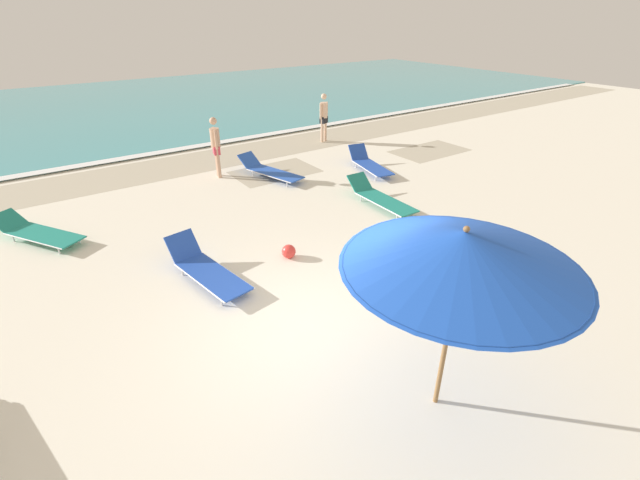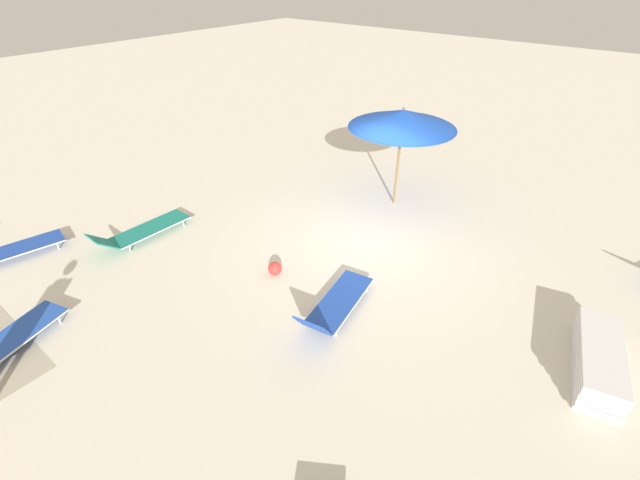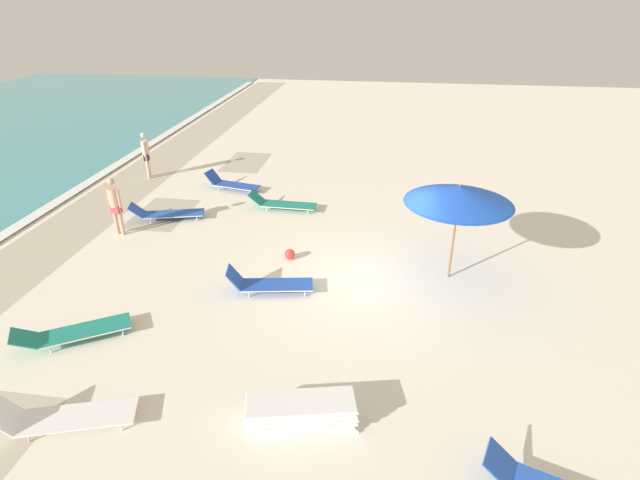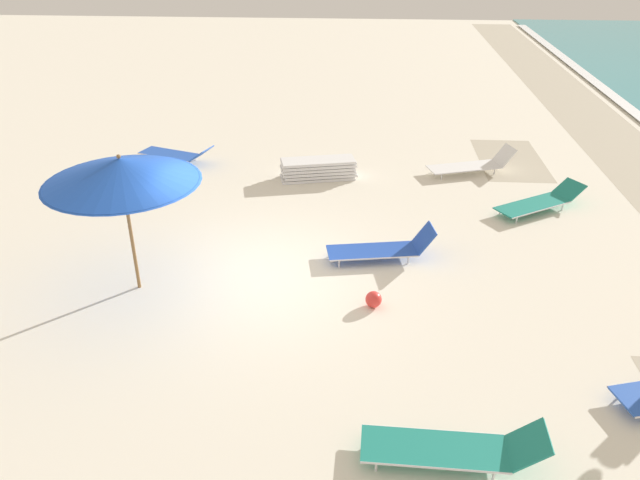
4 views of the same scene
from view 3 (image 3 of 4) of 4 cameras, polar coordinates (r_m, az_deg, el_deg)
ground_plane at (r=12.71m, az=5.82°, el=-4.92°), size 60.00×60.00×0.16m
beach_umbrella at (r=12.21m, az=15.62°, el=4.97°), size 2.58×2.58×2.52m
lounger_stack at (r=8.82m, az=-2.20°, el=-19.07°), size 1.02×1.98×0.49m
sun_lounger_under_umbrella at (r=18.54m, az=-10.05°, el=6.36°), size 1.02×2.09×0.60m
sun_lounger_beside_umbrella at (r=11.71m, az=-26.34°, el=-9.39°), size 1.71×2.22×0.47m
sun_lounger_near_water_left at (r=9.78m, az=-27.24°, el=-17.48°), size 1.25×2.29×0.62m
sun_lounger_near_water_right at (r=16.56m, az=-17.10°, el=2.97°), size 1.19×2.34×0.54m
sun_lounger_mid_beach_solo at (r=16.60m, az=-4.36°, el=4.19°), size 0.68×2.23×0.54m
sun_lounger_mid_beach_pair_b at (r=12.13m, az=-5.93°, el=-4.94°), size 0.94×2.11×0.63m
beachgoer_wading_adult at (r=15.70m, az=-22.38°, el=3.93°), size 0.27×0.44×1.76m
beachgoer_shoreline_child at (r=20.34m, az=-19.28°, el=9.42°), size 0.43×0.27×1.76m
beach_ball at (r=13.53m, az=-3.46°, el=-1.63°), size 0.28×0.28×0.28m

